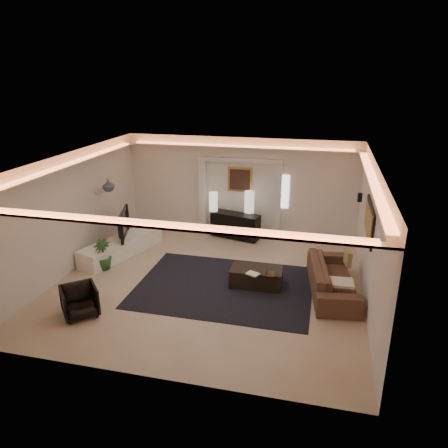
% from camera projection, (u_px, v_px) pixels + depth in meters
% --- Properties ---
extents(floor, '(7.00, 7.00, 0.00)m').
position_uv_depth(floor, '(210.00, 281.00, 10.15)').
color(floor, beige).
rests_on(floor, ground).
extents(ceiling, '(7.00, 7.00, 0.00)m').
position_uv_depth(ceiling, '(208.00, 160.00, 9.17)').
color(ceiling, white).
rests_on(ceiling, ground).
extents(wall_back, '(7.00, 0.00, 7.00)m').
position_uv_depth(wall_back, '(240.00, 186.00, 12.86)').
color(wall_back, silver).
rests_on(wall_back, ground).
extents(wall_front, '(7.00, 0.00, 7.00)m').
position_uv_depth(wall_front, '(148.00, 299.00, 6.46)').
color(wall_front, silver).
rests_on(wall_front, ground).
extents(wall_left, '(0.00, 7.00, 7.00)m').
position_uv_depth(wall_left, '(72.00, 212.00, 10.43)').
color(wall_left, silver).
rests_on(wall_left, ground).
extents(wall_right, '(0.00, 7.00, 7.00)m').
position_uv_depth(wall_right, '(371.00, 237.00, 8.89)').
color(wall_right, silver).
rests_on(wall_right, ground).
extents(cove_soffit, '(7.00, 7.00, 0.04)m').
position_uv_depth(cove_soffit, '(209.00, 173.00, 9.26)').
color(cove_soffit, silver).
rests_on(cove_soffit, ceiling).
extents(daylight_slit, '(0.25, 0.03, 1.00)m').
position_uv_depth(daylight_slit, '(285.00, 192.00, 12.58)').
color(daylight_slit, white).
rests_on(daylight_slit, wall_back).
extents(area_rug, '(4.00, 3.00, 0.01)m').
position_uv_depth(area_rug, '(224.00, 286.00, 9.88)').
color(area_rug, black).
rests_on(area_rug, ground).
extents(pilaster_left, '(0.22, 0.20, 2.20)m').
position_uv_depth(pilaster_left, '(203.00, 195.00, 13.14)').
color(pilaster_left, silver).
rests_on(pilaster_left, ground).
extents(pilaster_right, '(0.22, 0.20, 2.20)m').
position_uv_depth(pilaster_right, '(277.00, 200.00, 12.63)').
color(pilaster_right, silver).
rests_on(pilaster_right, ground).
extents(alcove_header, '(2.52, 0.20, 0.12)m').
position_uv_depth(alcove_header, '(240.00, 160.00, 12.50)').
color(alcove_header, silver).
rests_on(alcove_header, wall_back).
extents(painting_frame, '(0.74, 0.04, 0.74)m').
position_uv_depth(painting_frame, '(240.00, 179.00, 12.77)').
color(painting_frame, tan).
rests_on(painting_frame, wall_back).
extents(painting_canvas, '(0.62, 0.02, 0.62)m').
position_uv_depth(painting_canvas, '(240.00, 180.00, 12.74)').
color(painting_canvas, '#4C2D1E').
rests_on(painting_canvas, wall_back).
extents(art_panel_frame, '(0.04, 1.64, 0.74)m').
position_uv_depth(art_panel_frame, '(369.00, 221.00, 9.08)').
color(art_panel_frame, black).
rests_on(art_panel_frame, wall_right).
extents(art_panel_gold, '(0.02, 1.50, 0.62)m').
position_uv_depth(art_panel_gold, '(368.00, 221.00, 9.09)').
color(art_panel_gold, tan).
rests_on(art_panel_gold, wall_right).
extents(wall_sconce, '(0.12, 0.12, 0.22)m').
position_uv_depth(wall_sconce, '(360.00, 197.00, 10.85)').
color(wall_sconce, black).
rests_on(wall_sconce, wall_right).
extents(wall_niche, '(0.10, 0.55, 0.04)m').
position_uv_depth(wall_niche, '(102.00, 190.00, 11.63)').
color(wall_niche, silver).
rests_on(wall_niche, wall_left).
extents(console, '(1.52, 0.78, 0.73)m').
position_uv_depth(console, '(235.00, 225.00, 12.64)').
color(console, black).
rests_on(console, ground).
extents(lamp_left, '(0.32, 0.32, 0.57)m').
position_uv_depth(lamp_left, '(213.00, 200.00, 12.67)').
color(lamp_left, '#FFECC0').
rests_on(lamp_left, console).
extents(lamp_right, '(0.34, 0.34, 0.64)m').
position_uv_depth(lamp_right, '(249.00, 202.00, 12.53)').
color(lamp_right, silver).
rests_on(lamp_right, console).
extents(media_ledge, '(1.43, 2.68, 0.49)m').
position_uv_depth(media_ledge, '(122.00, 247.00, 11.56)').
color(media_ledge, white).
rests_on(media_ledge, ground).
extents(tv, '(1.27, 0.57, 0.74)m').
position_uv_depth(tv, '(120.00, 224.00, 11.47)').
color(tv, black).
rests_on(tv, media_ledge).
extents(figurine, '(0.20, 0.20, 0.42)m').
position_uv_depth(figurine, '(127.00, 219.00, 12.42)').
color(figurine, '#332418').
rests_on(figurine, media_ledge).
extents(ginger_jar, '(0.32, 0.32, 0.33)m').
position_uv_depth(ginger_jar, '(108.00, 185.00, 11.39)').
color(ginger_jar, slate).
rests_on(ginger_jar, wall_niche).
extents(plant, '(0.48, 0.48, 0.78)m').
position_uv_depth(plant, '(102.00, 255.00, 10.64)').
color(plant, '#265522').
rests_on(plant, ground).
extents(sofa, '(2.48, 1.24, 0.69)m').
position_uv_depth(sofa, '(332.00, 278.00, 9.53)').
color(sofa, '#442A14').
rests_on(sofa, ground).
extents(throw_blanket, '(0.55, 0.46, 0.06)m').
position_uv_depth(throw_blanket, '(341.00, 282.00, 8.90)').
color(throw_blanket, white).
rests_on(throw_blanket, sofa).
extents(throw_pillow, '(0.19, 0.37, 0.36)m').
position_uv_depth(throw_pillow, '(348.00, 258.00, 10.07)').
color(throw_pillow, tan).
rests_on(throw_pillow, sofa).
extents(coffee_table, '(1.21, 0.69, 0.44)m').
position_uv_depth(coffee_table, '(256.00, 277.00, 9.89)').
color(coffee_table, black).
rests_on(coffee_table, ground).
extents(bowl, '(0.32, 0.32, 0.07)m').
position_uv_depth(bowl, '(270.00, 276.00, 9.43)').
color(bowl, '#3B2D1A').
rests_on(bowl, coffee_table).
extents(magazine, '(0.33, 0.29, 0.03)m').
position_uv_depth(magazine, '(253.00, 275.00, 9.52)').
color(magazine, '#F5ECC0').
rests_on(magazine, coffee_table).
extents(armchair, '(0.97, 0.97, 0.64)m').
position_uv_depth(armchair, '(80.00, 301.00, 8.64)').
color(armchair, black).
rests_on(armchair, ground).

